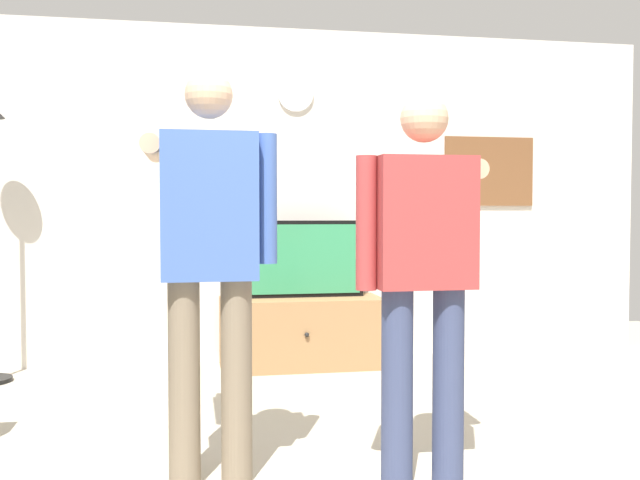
{
  "coord_description": "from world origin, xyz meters",
  "views": [
    {
      "loc": [
        -0.69,
        -2.79,
        1.21
      ],
      "look_at": [
        0.05,
        1.2,
        1.05
      ],
      "focal_mm": 39.41,
      "sensor_mm": 36.0,
      "label": 1
    }
  ],
  "objects_px": {
    "tv_stand": "(301,332)",
    "television": "(300,259)",
    "framed_picture": "(489,171)",
    "person_standing_nearer_lamp": "(210,249)",
    "person_standing_nearer_couch": "(423,264)",
    "wall_clock": "(296,94)"
  },
  "relations": [
    {
      "from": "wall_clock",
      "to": "person_standing_nearer_couch",
      "type": "bearing_deg",
      "value": -86.67
    },
    {
      "from": "framed_picture",
      "to": "person_standing_nearer_lamp",
      "type": "relative_size",
      "value": 0.44
    },
    {
      "from": "framed_picture",
      "to": "person_standing_nearer_lamp",
      "type": "bearing_deg",
      "value": -133.95
    },
    {
      "from": "wall_clock",
      "to": "framed_picture",
      "type": "relative_size",
      "value": 0.36
    },
    {
      "from": "person_standing_nearer_lamp",
      "to": "framed_picture",
      "type": "bearing_deg",
      "value": 46.05
    },
    {
      "from": "framed_picture",
      "to": "person_standing_nearer_couch",
      "type": "relative_size",
      "value": 0.46
    },
    {
      "from": "tv_stand",
      "to": "wall_clock",
      "type": "xyz_separation_m",
      "value": [
        0.0,
        0.29,
        1.9
      ]
    },
    {
      "from": "television",
      "to": "framed_picture",
      "type": "relative_size",
      "value": 1.26
    },
    {
      "from": "television",
      "to": "person_standing_nearer_couch",
      "type": "distance_m",
      "value": 2.49
    },
    {
      "from": "tv_stand",
      "to": "person_standing_nearer_lamp",
      "type": "distance_m",
      "value": 2.49
    },
    {
      "from": "tv_stand",
      "to": "framed_picture",
      "type": "xyz_separation_m",
      "value": [
        1.68,
        0.3,
        1.29
      ]
    },
    {
      "from": "framed_picture",
      "to": "person_standing_nearer_couch",
      "type": "bearing_deg",
      "value": -119.1
    },
    {
      "from": "person_standing_nearer_lamp",
      "to": "person_standing_nearer_couch",
      "type": "relative_size",
      "value": 1.06
    },
    {
      "from": "framed_picture",
      "to": "person_standing_nearer_lamp",
      "type": "distance_m",
      "value": 3.56
    },
    {
      "from": "person_standing_nearer_couch",
      "to": "tv_stand",
      "type": "bearing_deg",
      "value": 93.73
    },
    {
      "from": "television",
      "to": "wall_clock",
      "type": "distance_m",
      "value": 1.35
    },
    {
      "from": "framed_picture",
      "to": "person_standing_nearer_lamp",
      "type": "height_order",
      "value": "framed_picture"
    },
    {
      "from": "tv_stand",
      "to": "television",
      "type": "height_order",
      "value": "television"
    },
    {
      "from": "framed_picture",
      "to": "person_standing_nearer_couch",
      "type": "xyz_separation_m",
      "value": [
        -1.52,
        -2.73,
        -0.58
      ]
    },
    {
      "from": "television",
      "to": "person_standing_nearer_couch",
      "type": "bearing_deg",
      "value": -86.34
    },
    {
      "from": "framed_picture",
      "to": "person_standing_nearer_couch",
      "type": "height_order",
      "value": "framed_picture"
    },
    {
      "from": "framed_picture",
      "to": "tv_stand",
      "type": "bearing_deg",
      "value": -170.03
    }
  ]
}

